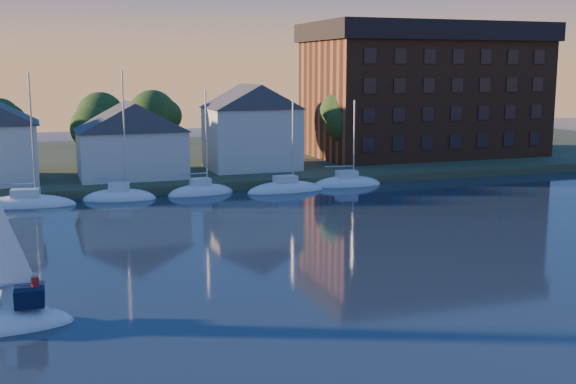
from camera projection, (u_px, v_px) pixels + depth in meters
name	position (u px, v px, depth m)	size (l,w,h in m)	color
shoreline_land	(160.00, 163.00, 96.55)	(160.00, 50.00, 2.00)	#384125
wooden_dock	(197.00, 190.00, 75.18)	(120.00, 3.00, 1.00)	brown
clubhouse_centre	(131.00, 139.00, 76.98)	(11.55, 8.40, 8.08)	beige
clubhouse_east	(251.00, 126.00, 83.29)	(10.50, 8.40, 9.80)	beige
condo_block	(424.00, 89.00, 96.71)	(31.00, 17.00, 17.40)	brown
tree_line	(193.00, 115.00, 84.84)	(93.40, 5.40, 8.90)	#3B2A1B
moored_fleet	(80.00, 201.00, 68.43)	(63.50, 2.40, 12.05)	white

